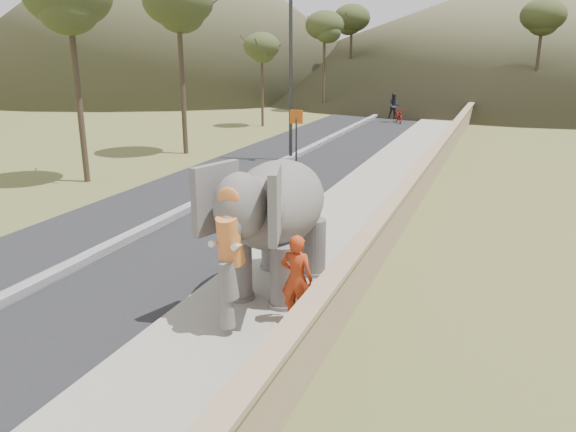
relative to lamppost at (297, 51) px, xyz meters
The scene contains 11 objects.
ground 15.89m from the lamppost, 71.94° to the right, with size 160.00×160.00×0.00m, color olive.
road 6.55m from the lamppost, 94.04° to the right, with size 7.00×120.00×0.03m, color black.
median 6.48m from the lamppost, 94.04° to the right, with size 0.35×120.00×0.22m, color black.
walkway 8.01m from the lamppost, 43.05° to the right, with size 3.00×120.00×0.15m, color #9E9687.
parapet 8.84m from the lamppost, 34.65° to the right, with size 0.30×120.00×1.10m, color tan.
lamppost is the anchor object (origin of this frame).
signboard 3.29m from the lamppost, 72.15° to the right, with size 0.60×0.08×2.40m.
hill_far 56.50m from the lamppost, 80.12° to the left, with size 80.00×80.00×14.00m, color brown.
elephant_and_man 14.90m from the lamppost, 71.08° to the right, with size 2.25×3.94×2.85m.
motorcyclist 15.85m from the lamppost, 83.67° to the left, with size 1.52×1.93×2.01m.
trees 17.16m from the lamppost, 68.33° to the left, with size 48.50×41.79×9.26m.
Camera 1 is at (4.26, -9.65, 5.08)m, focal length 35.00 mm.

